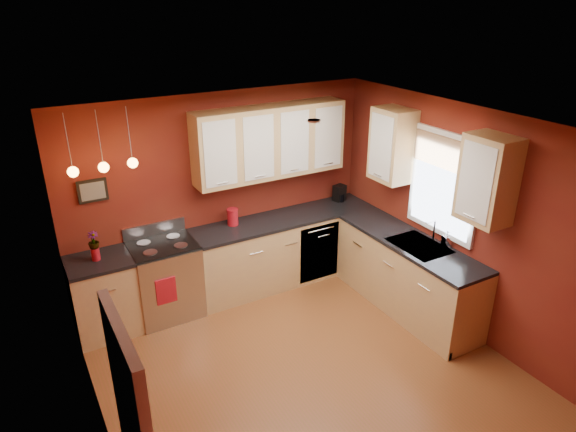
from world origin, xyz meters
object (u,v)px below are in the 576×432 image
sink (419,247)px  soap_pump (447,239)px  gas_range (166,279)px  red_canister (233,217)px  coffee_maker (340,194)px

sink → soap_pump: (0.25, -0.18, 0.13)m
gas_range → red_canister: (0.96, 0.11, 0.57)m
sink → red_canister: sink is taller
sink → red_canister: 2.32m
gas_range → sink: (2.62, -1.50, 0.43)m
red_canister → gas_range: bearing=-173.2°
gas_range → red_canister: bearing=6.8°
coffee_maker → soap_pump: bearing=-94.2°
gas_range → coffee_maker: 2.68m
gas_range → sink: sink is taller
red_canister → coffee_maker: (1.66, 0.01, -0.01)m
gas_range → soap_pump: soap_pump is taller
sink → coffee_maker: sink is taller
sink → red_canister: size_ratio=3.20×
coffee_maker → sink: bearing=-102.0°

